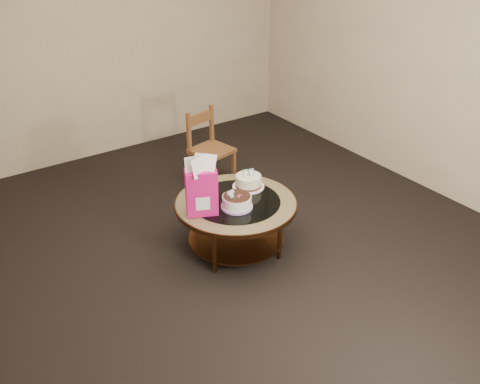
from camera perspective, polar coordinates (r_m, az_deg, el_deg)
ground at (r=4.67m, az=-0.42°, el=-5.82°), size 5.00×5.00×0.00m
room_walls at (r=3.99m, az=-0.50°, el=12.63°), size 4.52×5.02×2.61m
coffee_table at (r=4.47m, az=-0.43°, el=-1.84°), size 1.02×1.02×0.46m
decorated_cake at (r=4.31m, az=-0.36°, el=-1.09°), size 0.26×0.26×0.15m
cream_cake at (r=4.61m, az=0.90°, el=1.12°), size 0.28×0.28×0.17m
gift_bag at (r=4.15m, az=-4.15°, el=0.63°), size 0.28×0.24×0.49m
pillar_candle at (r=4.61m, az=-3.54°, el=0.73°), size 0.12×0.12×0.09m
dining_chair at (r=5.49m, az=-3.29°, el=4.64°), size 0.44×0.44×0.80m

